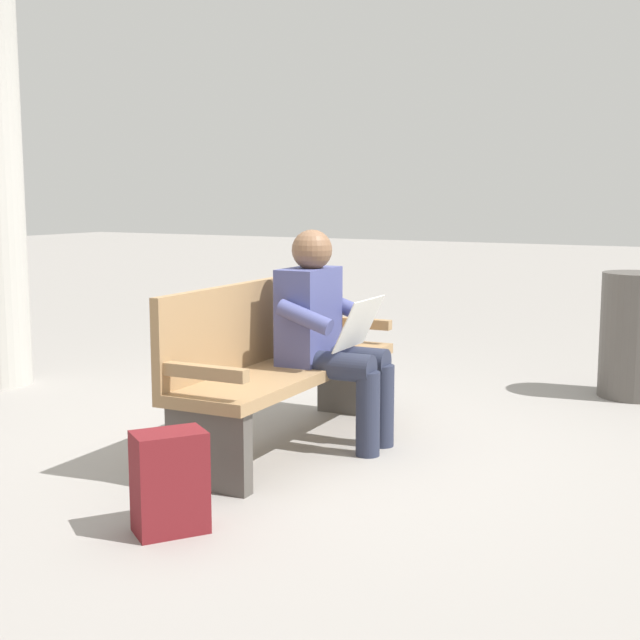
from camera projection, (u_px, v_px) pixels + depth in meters
ground_plane at (290, 446)px, 4.82m from camera, size 40.00×40.00×0.00m
bench_near at (279, 363)px, 4.78m from camera, size 1.82×0.56×0.90m
person_seated at (327, 332)px, 4.77m from camera, size 0.58×0.59×1.18m
backpack at (169, 483)px, 3.57m from camera, size 0.34×0.33×0.42m
trash_bin at (635, 335)px, 5.93m from camera, size 0.46×0.46×0.85m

